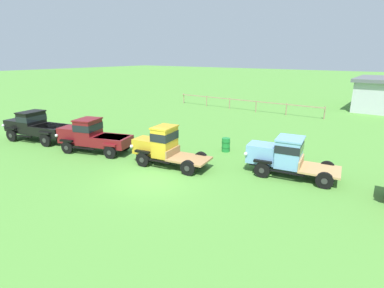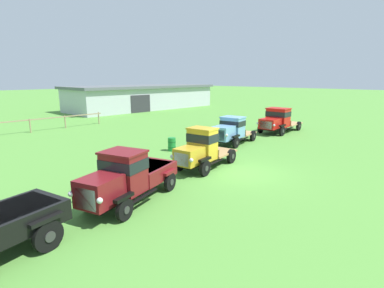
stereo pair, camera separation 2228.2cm
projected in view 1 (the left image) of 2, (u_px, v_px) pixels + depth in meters
The scene contains 7 objects.
ground_plane at pixel (154, 179), 15.02m from camera, with size 240.00×240.00×0.00m, color #518E38.
paddock_fence at pixel (243, 102), 33.41m from camera, with size 17.27×0.63×1.24m.
vintage_truck_foreground_near at pixel (36, 126), 21.57m from camera, with size 5.54×3.03×2.11m.
vintage_truck_second_in_line at pixel (92, 136), 19.01m from camera, with size 5.09×3.02×2.14m.
vintage_truck_midrow_center at pixel (163, 146), 16.76m from camera, with size 4.74×2.35×2.24m.
vintage_truck_far_side at pixel (284, 155), 15.33m from camera, with size 4.83×2.48×2.02m.
oil_drum_beside_row at pixel (226, 145), 19.23m from camera, with size 0.55×0.55×0.89m.
Camera 1 is at (9.73, -10.08, 6.01)m, focal length 28.00 mm.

